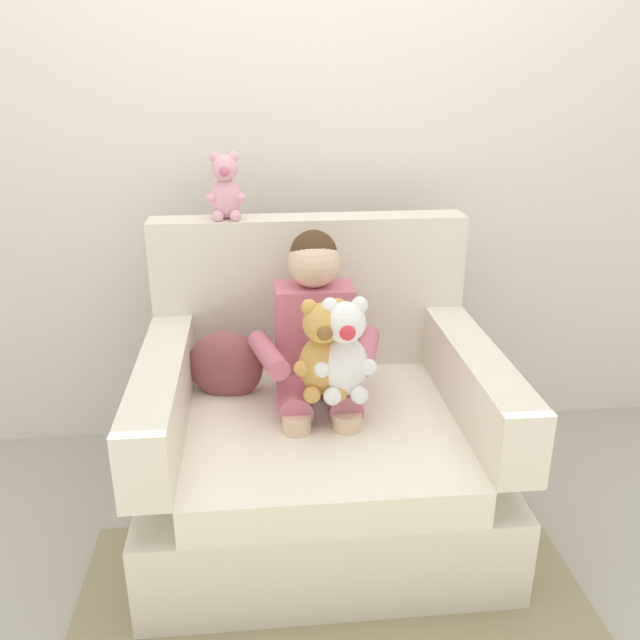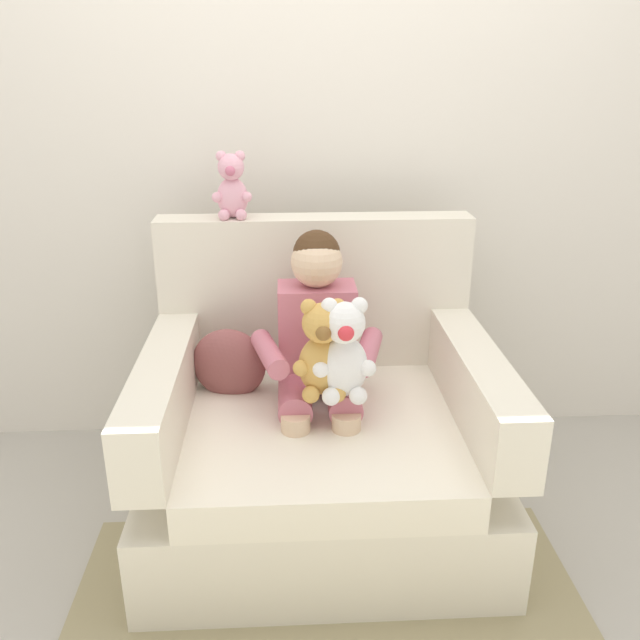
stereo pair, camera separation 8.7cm
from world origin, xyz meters
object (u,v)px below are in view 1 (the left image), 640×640
Objects in this scene: plush_white at (344,352)px; plush_honey at (324,352)px; throw_pillow at (226,366)px; seated_child at (316,344)px; armchair at (319,435)px; plush_pink_on_backrest at (226,188)px.

plush_white reaches higher than plush_honey.
seated_child is at bearing -18.01° from throw_pillow.
plush_white is (0.06, -0.14, 0.38)m from armchair.
throw_pillow is at bearing 156.64° from armchair.
armchair reaches higher than plush_white.
plush_honey is 0.71m from plush_pink_on_backrest.
plush_pink_on_backrest is (-0.35, 0.51, 0.42)m from plush_white.
armchair is 0.41m from plush_white.
seated_child is 2.51× the size of plush_white.
armchair is 4.84× the size of plush_pink_on_backrest.
armchair reaches higher than plush_honey.
throw_pillow is at bearing 158.00° from seated_child.
plush_honey reaches higher than throw_pillow.
plush_honey is (0.00, -0.13, 0.37)m from armchair.
seated_child reaches higher than plush_honey.
plush_white is 0.06m from plush_honey.
plush_honey is (-0.06, 0.02, -0.00)m from plush_white.
armchair is at bearing -45.65° from plush_pink_on_backrest.
seated_child is 0.34m from throw_pillow.
plush_white is at bearing -65.87° from armchair.
throw_pillow is at bearing -89.88° from plush_pink_on_backrest.
seated_child is at bearing -43.29° from plush_pink_on_backrest.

